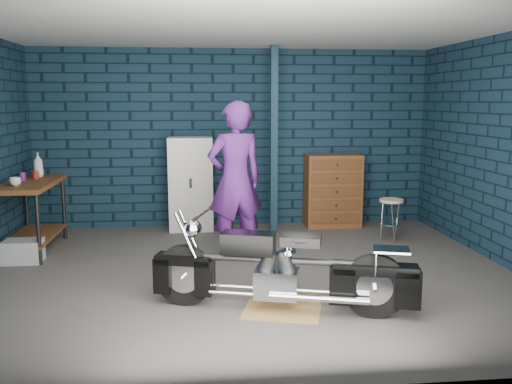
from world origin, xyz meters
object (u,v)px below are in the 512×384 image
motorcycle (282,263)px  person (235,180)px  locker (191,184)px  workbench (32,217)px  shop_stool (391,220)px  storage_bin (23,251)px  tool_chest (333,191)px

motorcycle → person: bearing=115.6°
motorcycle → locker: (-0.87, 3.34, 0.24)m
workbench → motorcycle: (2.89, -2.35, 0.00)m
workbench → motorcycle: size_ratio=0.67×
shop_stool → storage_bin: bearing=-173.7°
motorcycle → workbench: bearing=157.0°
workbench → person: size_ratio=0.73×
motorcycle → person: 1.93m
tool_chest → shop_stool: (0.58, -0.97, -0.26)m
person → locker: 1.63m
storage_bin → shop_stool: shop_stool is taller
workbench → motorcycle: bearing=-39.1°
tool_chest → shop_stool: 1.16m
motorcycle → tool_chest: 3.59m
tool_chest → motorcycle: bearing=-111.3°
person → storage_bin: person is taller
motorcycle → storage_bin: bearing=163.3°
storage_bin → locker: size_ratio=0.32×
person → tool_chest: size_ratio=1.72×
locker → tool_chest: 2.17m
locker → tool_chest: (2.17, 0.00, -0.14)m
person → locker: (-0.56, 1.51, -0.27)m
locker → tool_chest: size_ratio=1.25×
locker → shop_stool: 2.95m
person → motorcycle: bearing=83.4°
workbench → locker: 2.26m
storage_bin → tool_chest: size_ratio=0.39×
shop_stool → motorcycle: bearing=-128.5°
person → shop_stool: (2.19, 0.54, -0.67)m
workbench → tool_chest: (4.19, 0.99, 0.10)m
locker → shop_stool: size_ratio=2.37×
motorcycle → tool_chest: size_ratio=1.87×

